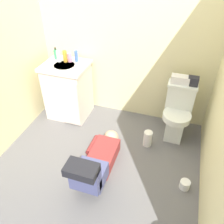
# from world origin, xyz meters

# --- Properties ---
(ground_plane) EXTENTS (2.87, 3.18, 0.04)m
(ground_plane) POSITION_xyz_m (0.00, 0.00, -0.02)
(ground_plane) COLOR #605F60
(wall_back) EXTENTS (2.53, 0.08, 2.40)m
(wall_back) POSITION_xyz_m (0.00, 1.13, 1.20)
(wall_back) COLOR beige
(wall_back) RESTS_ON ground_plane
(toilet) EXTENTS (0.36, 0.46, 0.75)m
(toilet) POSITION_xyz_m (0.81, 0.79, 0.37)
(toilet) COLOR silver
(toilet) RESTS_ON ground_plane
(vanity_cabinet) EXTENTS (0.60, 0.53, 0.82)m
(vanity_cabinet) POSITION_xyz_m (-0.73, 0.77, 0.42)
(vanity_cabinet) COLOR beige
(vanity_cabinet) RESTS_ON ground_plane
(faucet) EXTENTS (0.02, 0.02, 0.10)m
(faucet) POSITION_xyz_m (-0.74, 0.92, 0.87)
(faucet) COLOR silver
(faucet) RESTS_ON vanity_cabinet
(person_plumber) EXTENTS (0.39, 1.06, 0.52)m
(person_plumber) POSITION_xyz_m (0.05, -0.15, 0.18)
(person_plumber) COLOR maroon
(person_plumber) RESTS_ON ground_plane
(tissue_box) EXTENTS (0.22, 0.11, 0.10)m
(tissue_box) POSITION_xyz_m (0.77, 0.88, 0.80)
(tissue_box) COLOR silver
(tissue_box) RESTS_ON toilet
(toiletry_bag) EXTENTS (0.12, 0.09, 0.11)m
(toiletry_bag) POSITION_xyz_m (0.92, 0.88, 0.81)
(toiletry_bag) COLOR #26262D
(toiletry_bag) RESTS_ON toilet
(soap_dispenser) EXTENTS (0.06, 0.06, 0.17)m
(soap_dispenser) POSITION_xyz_m (-0.93, 0.90, 0.89)
(soap_dispenser) COLOR #339E5D
(soap_dispenser) RESTS_ON vanity_cabinet
(bottle_white) EXTENTS (0.06, 0.06, 0.15)m
(bottle_white) POSITION_xyz_m (-0.85, 0.83, 0.90)
(bottle_white) COLOR white
(bottle_white) RESTS_ON vanity_cabinet
(bottle_amber) EXTENTS (0.05, 0.05, 0.16)m
(bottle_amber) POSITION_xyz_m (-0.76, 0.85, 0.90)
(bottle_amber) COLOR gold
(bottle_amber) RESTS_ON vanity_cabinet
(bottle_pink) EXTENTS (0.06, 0.06, 0.12)m
(bottle_pink) POSITION_xyz_m (-0.71, 0.87, 0.88)
(bottle_pink) COLOR pink
(bottle_pink) RESTS_ON vanity_cabinet
(bottle_blue) EXTENTS (0.05, 0.05, 0.16)m
(bottle_blue) POSITION_xyz_m (-0.62, 0.91, 0.90)
(bottle_blue) COLOR #4164B4
(bottle_blue) RESTS_ON vanity_cabinet
(paper_towel_roll) EXTENTS (0.11, 0.11, 0.22)m
(paper_towel_roll) POSITION_xyz_m (0.51, 0.47, 0.11)
(paper_towel_roll) COLOR white
(paper_towel_roll) RESTS_ON ground_plane
(toilet_paper_roll) EXTENTS (0.11, 0.11, 0.10)m
(toilet_paper_roll) POSITION_xyz_m (1.03, -0.05, 0.05)
(toilet_paper_roll) COLOR white
(toilet_paper_roll) RESTS_ON ground_plane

